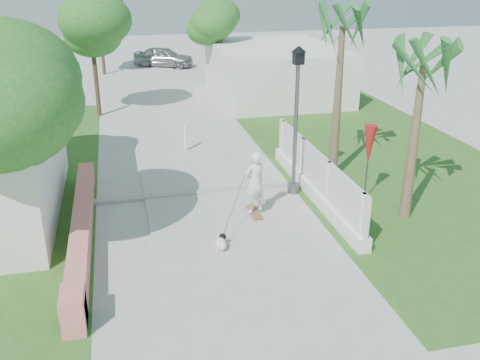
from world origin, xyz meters
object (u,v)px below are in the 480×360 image
object	(u,v)px
street_lamp	(296,116)
parked_car	(163,57)
bollard	(186,137)
patio_umbrella	(369,146)
skateboarder	(238,199)
dog	(221,243)

from	to	relation	value
street_lamp	parked_car	bearing A→B (deg)	94.62
bollard	parked_car	world-z (taller)	parked_car
patio_umbrella	skateboarder	world-z (taller)	patio_umbrella
bollard	patio_umbrella	world-z (taller)	patio_umbrella
street_lamp	dog	distance (m)	4.72
dog	parked_car	world-z (taller)	parked_car
bollard	patio_umbrella	xyz separation A→B (m)	(4.60, -5.50, 1.10)
street_lamp	dog	bearing A→B (deg)	-133.31
skateboarder	street_lamp	bearing A→B (deg)	-160.38
parked_car	patio_umbrella	bearing A→B (deg)	-147.27
parked_car	street_lamp	bearing A→B (deg)	-151.70
patio_umbrella	bollard	bearing A→B (deg)	129.91
dog	parked_car	distance (m)	25.24
street_lamp	skateboarder	world-z (taller)	street_lamp
street_lamp	dog	xyz separation A→B (m)	(-2.86, -3.03, -2.20)
street_lamp	skateboarder	distance (m)	3.28
street_lamp	parked_car	size ratio (longest dim) A/B	1.12
patio_umbrella	parked_car	xyz separation A→B (m)	(-3.69, 23.18, -1.01)
patio_umbrella	dog	size ratio (longest dim) A/B	4.08
street_lamp	parked_car	world-z (taller)	street_lamp
skateboarder	dog	world-z (taller)	skateboarder
dog	parked_car	size ratio (longest dim) A/B	0.14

